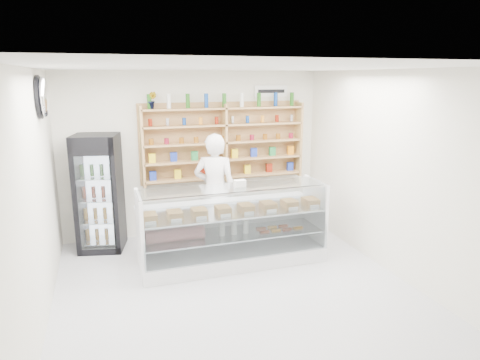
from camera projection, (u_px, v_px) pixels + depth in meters
name	position (u px, v px, depth m)	size (l,w,h in m)	color
room	(239.00, 188.00, 5.11)	(5.00, 5.00, 5.00)	#ADADB2
display_counter	(233.00, 242.00, 6.30)	(2.70, 0.81, 1.18)	white
shop_worker	(215.00, 191.00, 6.85)	(0.67, 0.44, 1.85)	silver
drinks_cooler	(99.00, 193.00, 6.71)	(0.79, 0.77, 1.84)	black
wall_shelving	(225.00, 142.00, 7.38)	(2.84, 0.28, 1.33)	tan
potted_plant	(152.00, 100.00, 6.84)	(0.15, 0.12, 0.27)	#1E6626
security_mirror	(44.00, 97.00, 5.32)	(0.15, 0.50, 0.50)	silver
wall_sign	(271.00, 91.00, 7.57)	(0.62, 0.03, 0.20)	white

